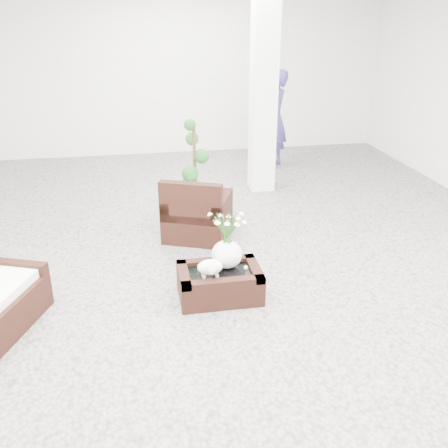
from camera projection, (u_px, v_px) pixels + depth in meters
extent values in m
plane|color=gray|center=(223.00, 266.00, 6.21)|extent=(11.00, 11.00, 0.00)
cube|color=white|center=(264.00, 88.00, 8.24)|extent=(0.40, 0.40, 3.50)
cube|color=black|center=(220.00, 284.00, 5.50)|extent=(0.90, 0.60, 0.31)
ellipsoid|color=white|center=(210.00, 269.00, 5.29)|extent=(0.28, 0.23, 0.21)
cylinder|color=white|center=(246.00, 267.00, 5.50)|extent=(0.04, 0.04, 0.03)
cube|color=black|center=(198.00, 206.00, 6.88)|extent=(1.08, 1.07, 0.90)
imported|color=navy|center=(275.00, 119.00, 9.76)|extent=(0.76, 0.84, 1.92)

